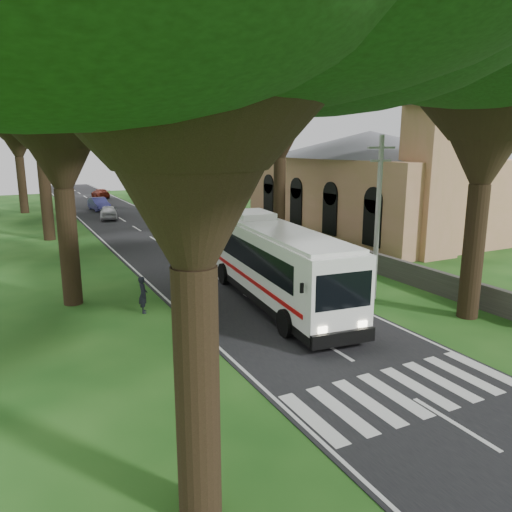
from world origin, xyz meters
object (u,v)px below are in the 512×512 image
church (370,175)px  distant_car_a (108,212)px  pole_near (378,216)px  distant_car_c (101,193)px  pole_mid (218,185)px  pole_far (152,172)px  pedestrian (143,295)px  distant_car_b (99,204)px  coach_bus (275,262)px

church → distant_car_a: size_ratio=5.80×
pole_near → distant_car_c: 53.96m
pole_mid → distant_car_c: pole_mid is taller
pole_mid → pole_far: same height
pole_near → pedestrian: 11.72m
pole_near → pedestrian: (-10.78, 3.16, -3.33)m
pedestrian → distant_car_c: bearing=2.6°
distant_car_c → distant_car_b: bearing=74.5°
church → distant_car_a: 26.09m
pole_mid → distant_car_b: bearing=107.3°
pole_near → distant_car_a: bearing=101.4°
pole_far → coach_bus: 38.58m
distant_car_b → distant_car_c: distant_car_b is taller
pole_mid → distant_car_a: (-6.63, 12.93, -3.45)m
church → pedestrian: bearing=-151.9°
distant_car_a → distant_car_b: bearing=-82.9°
distant_car_b → distant_car_c: bearing=74.0°
pole_mid → pole_far: size_ratio=1.00×
coach_bus → distant_car_b: 38.50m
pole_far → distant_car_a: (-6.63, -7.07, -3.45)m
distant_car_c → coach_bus: bearing=84.2°
distant_car_c → pole_mid: bearing=91.6°
church → coach_bus: bearing=-141.1°
pole_far → pedestrian: (-10.78, -36.84, -3.33)m
pole_far → distant_car_c: (-3.74, 13.71, -3.53)m
pole_mid → distant_car_c: (-3.74, 33.71, -3.53)m
pole_far → distant_car_a: pole_far is taller
pole_mid → coach_bus: pole_mid is taller
pole_far → distant_car_c: pole_far is taller
church → coach_bus: (-17.06, -13.78, -2.89)m
pedestrian → distant_car_a: bearing=2.6°
church → pedestrian: (-23.15, -12.38, -4.06)m
coach_bus → pedestrian: 6.36m
distant_car_b → coach_bus: bearing=-92.8°
distant_car_a → pole_mid: bearing=126.9°
coach_bus → pedestrian: coach_bus is taller
church → pole_near: 19.88m
distant_car_a → pedestrian: pedestrian is taller
pole_far → distant_car_b: (-6.30, 0.21, -3.42)m
church → distant_car_a: church is taller
church → pole_near: size_ratio=3.00×
pole_far → pole_near: bearing=-90.0°
pole_near → pole_mid: size_ratio=1.00×
pole_mid → distant_car_b: (-6.30, 20.21, -3.42)m
pole_near → coach_bus: 5.46m
church → coach_bus: 22.12m
church → pole_far: bearing=116.8°
pole_near → coach_bus: pole_near is taller
pole_mid → distant_car_c: 34.10m
distant_car_a → pedestrian: (-4.15, -29.77, 0.12)m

